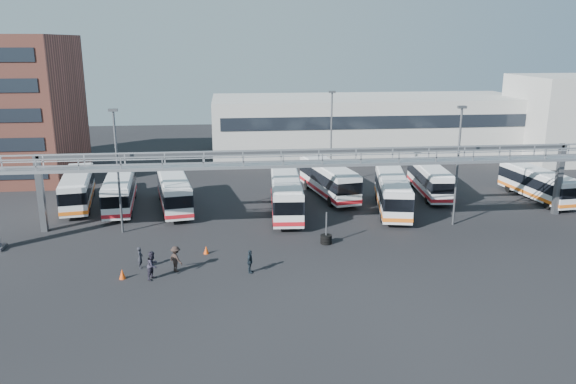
{
  "coord_description": "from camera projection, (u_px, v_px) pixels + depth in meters",
  "views": [
    {
      "loc": [
        -7.12,
        -37.21,
        15.33
      ],
      "look_at": [
        -2.43,
        6.0,
        3.6
      ],
      "focal_mm": 35.0,
      "sensor_mm": 36.0,
      "label": 1
    }
  ],
  "objects": [
    {
      "name": "bus_4",
      "position": [
        286.0,
        194.0,
        50.86
      ],
      "size": [
        3.3,
        11.35,
        3.4
      ],
      "rotation": [
        0.0,
        0.0,
        -0.06
      ],
      "color": "silver",
      "rests_on": "ground"
    },
    {
      "name": "bus_0",
      "position": [
        78.0,
        188.0,
        53.45
      ],
      "size": [
        4.09,
        10.84,
        3.22
      ],
      "rotation": [
        0.0,
        0.0,
        0.16
      ],
      "color": "silver",
      "rests_on": "ground"
    },
    {
      "name": "tire_stack",
      "position": [
        326.0,
        238.0,
        43.75
      ],
      "size": [
        0.9,
        0.9,
        2.56
      ],
      "color": "black",
      "rests_on": "ground"
    },
    {
      "name": "cone_left",
      "position": [
        122.0,
        274.0,
        37.3
      ],
      "size": [
        0.53,
        0.53,
        0.69
      ],
      "primitive_type": "cone",
      "rotation": [
        0.0,
        0.0,
        -0.25
      ],
      "color": "#D0400B",
      "rests_on": "ground"
    },
    {
      "name": "light_pole_back",
      "position": [
        331.0,
        133.0,
        60.49
      ],
      "size": [
        0.7,
        0.35,
        10.21
      ],
      "color": "#4C4F54",
      "rests_on": "ground"
    },
    {
      "name": "ground",
      "position": [
        330.0,
        261.0,
        40.45
      ],
      "size": [
        140.0,
        140.0,
        0.0
      ],
      "primitive_type": "plane",
      "color": "black",
      "rests_on": "ground"
    },
    {
      "name": "cone_right",
      "position": [
        206.0,
        250.0,
        41.71
      ],
      "size": [
        0.41,
        0.41,
        0.62
      ],
      "primitive_type": "cone",
      "rotation": [
        0.0,
        0.0,
        -0.06
      ],
      "color": "#D0400B",
      "rests_on": "ground"
    },
    {
      "name": "pedestrian_c",
      "position": [
        176.0,
        259.0,
        38.37
      ],
      "size": [
        1.29,
        1.32,
        1.81
      ],
      "primitive_type": "imported",
      "rotation": [
        0.0,
        0.0,
        2.32
      ],
      "color": "black",
      "rests_on": "ground"
    },
    {
      "name": "pedestrian_a",
      "position": [
        140.0,
        258.0,
        38.93
      ],
      "size": [
        0.41,
        0.59,
        1.55
      ],
      "primitive_type": "imported",
      "rotation": [
        0.0,
        0.0,
        1.5
      ],
      "color": "black",
      "rests_on": "ground"
    },
    {
      "name": "building_right",
      "position": [
        572.0,
        118.0,
        73.69
      ],
      "size": [
        14.0,
        12.0,
        11.0
      ],
      "primitive_type": "cube",
      "color": "#B2B2AD",
      "rests_on": "ground"
    },
    {
      "name": "light_pole_left",
      "position": [
        117.0,
        165.0,
        44.97
      ],
      "size": [
        0.7,
        0.35,
        10.21
      ],
      "color": "#4C4F54",
      "rests_on": "ground"
    },
    {
      "name": "pedestrian_b",
      "position": [
        153.0,
        265.0,
        37.14
      ],
      "size": [
        1.06,
        1.16,
        1.94
      ],
      "primitive_type": "imported",
      "rotation": [
        0.0,
        0.0,
        1.15
      ],
      "color": "#272432",
      "rests_on": "ground"
    },
    {
      "name": "bus_1",
      "position": [
        120.0,
        190.0,
        52.65
      ],
      "size": [
        3.44,
        10.68,
        3.19
      ],
      "rotation": [
        0.0,
        0.0,
        0.1
      ],
      "color": "silver",
      "rests_on": "ground"
    },
    {
      "name": "gantry",
      "position": [
        319.0,
        168.0,
        44.65
      ],
      "size": [
        51.4,
        5.15,
        7.1
      ],
      "color": "#97999F",
      "rests_on": "ground"
    },
    {
      "name": "bus_9",
      "position": [
        537.0,
        183.0,
        55.56
      ],
      "size": [
        3.34,
        10.18,
        3.03
      ],
      "rotation": [
        0.0,
        0.0,
        0.1
      ],
      "color": "silver",
      "rests_on": "ground"
    },
    {
      "name": "warehouse",
      "position": [
        367.0,
        126.0,
        77.13
      ],
      "size": [
        42.0,
        14.0,
        8.0
      ],
      "primitive_type": "cube",
      "color": "#9E9E99",
      "rests_on": "ground"
    },
    {
      "name": "bus_2",
      "position": [
        174.0,
        190.0,
        52.54
      ],
      "size": [
        4.24,
        10.91,
        3.23
      ],
      "rotation": [
        0.0,
        0.0,
        0.17
      ],
      "color": "silver",
      "rests_on": "ground"
    },
    {
      "name": "bus_5",
      "position": [
        329.0,
        179.0,
        56.72
      ],
      "size": [
        4.56,
        11.32,
        3.35
      ],
      "rotation": [
        0.0,
        0.0,
        0.19
      ],
      "color": "silver",
      "rests_on": "ground"
    },
    {
      "name": "bus_7",
      "position": [
        430.0,
        179.0,
        57.29
      ],
      "size": [
        3.28,
        10.36,
        3.09
      ],
      "rotation": [
        0.0,
        0.0,
        -0.09
      ],
      "color": "silver",
      "rests_on": "ground"
    },
    {
      "name": "light_pole_mid",
      "position": [
        458.0,
        160.0,
        46.93
      ],
      "size": [
        0.7,
        0.35,
        10.21
      ],
      "color": "#4C4F54",
      "rests_on": "ground"
    },
    {
      "name": "bus_6",
      "position": [
        392.0,
        192.0,
        51.78
      ],
      "size": [
        4.59,
        11.24,
        3.33
      ],
      "rotation": [
        0.0,
        0.0,
        -0.19
      ],
      "color": "silver",
      "rests_on": "ground"
    },
    {
      "name": "pedestrian_d",
      "position": [
        250.0,
        262.0,
        38.14
      ],
      "size": [
        0.65,
        1.02,
        1.62
      ],
      "primitive_type": "imported",
      "rotation": [
        0.0,
        0.0,
        1.28
      ],
      "color": "black",
      "rests_on": "ground"
    }
  ]
}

